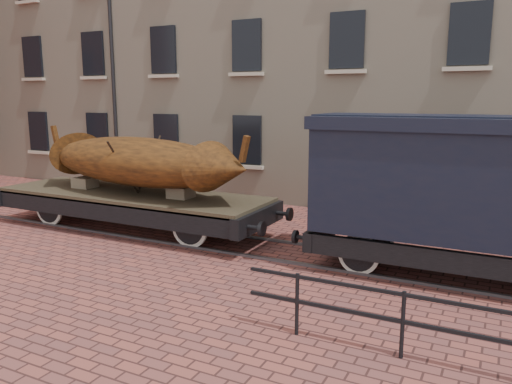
% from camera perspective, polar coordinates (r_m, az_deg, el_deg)
% --- Properties ---
extents(ground, '(90.00, 90.00, 0.00)m').
position_cam_1_polar(ground, '(12.55, -1.49, -6.18)').
color(ground, brown).
extents(warehouse_cream, '(40.00, 10.19, 14.00)m').
position_cam_1_polar(warehouse_cream, '(21.00, 20.25, 19.26)').
color(warehouse_cream, beige).
rests_on(warehouse_cream, ground).
extents(rail_track, '(30.00, 1.52, 0.06)m').
position_cam_1_polar(rail_track, '(12.54, -1.49, -6.05)').
color(rail_track, '#59595E').
rests_on(rail_track, ground).
extents(flatcar_wagon, '(9.01, 2.44, 1.36)m').
position_cam_1_polar(flatcar_wagon, '(14.32, -14.10, -0.88)').
color(flatcar_wagon, '#473D2C').
rests_on(flatcar_wagon, ground).
extents(iron_boat, '(7.48, 2.91, 1.76)m').
position_cam_1_polar(iron_boat, '(13.98, -13.48, 3.46)').
color(iron_boat, brown).
rests_on(iron_boat, flatcar_wagon).
extents(goods_van, '(6.40, 2.33, 3.31)m').
position_cam_1_polar(goods_van, '(10.71, 22.03, 1.50)').
color(goods_van, black).
rests_on(goods_van, ground).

